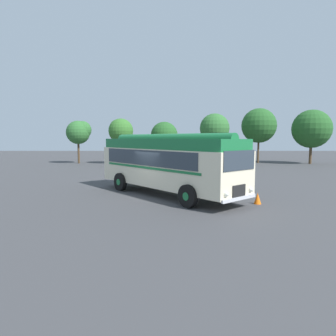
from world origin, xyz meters
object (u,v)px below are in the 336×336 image
(vintage_bus, at_px, (168,162))
(car_mid_left, at_px, (171,162))
(car_near_left, at_px, (145,162))
(traffic_cone, at_px, (259,198))

(vintage_bus, xyz_separation_m, car_mid_left, (0.23, 13.42, -1.05))
(car_near_left, bearing_deg, vintage_bus, -79.73)
(car_mid_left, bearing_deg, car_near_left, 175.42)
(vintage_bus, relative_size, traffic_cone, 16.85)
(car_near_left, relative_size, car_mid_left, 1.01)
(vintage_bus, bearing_deg, car_near_left, 100.27)
(vintage_bus, distance_m, car_mid_left, 13.46)
(vintage_bus, distance_m, car_near_left, 13.90)
(car_near_left, bearing_deg, car_mid_left, -4.58)
(vintage_bus, bearing_deg, car_mid_left, 89.01)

